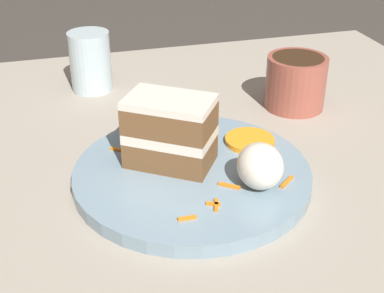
% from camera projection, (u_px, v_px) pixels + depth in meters
% --- Properties ---
extents(ground_plane, '(6.00, 6.00, 0.00)m').
position_uv_depth(ground_plane, '(224.00, 195.00, 0.67)').
color(ground_plane, '#38332D').
rests_on(ground_plane, ground).
extents(dining_table, '(0.92, 0.90, 0.03)m').
position_uv_depth(dining_table, '(224.00, 183.00, 0.66)').
color(dining_table, gray).
rests_on(dining_table, ground).
extents(plate, '(0.28, 0.28, 0.02)m').
position_uv_depth(plate, '(192.00, 174.00, 0.63)').
color(plate, gray).
rests_on(plate, dining_table).
extents(cake_slice, '(0.11, 0.12, 0.08)m').
position_uv_depth(cake_slice, '(170.00, 131.00, 0.62)').
color(cake_slice, brown).
rests_on(cake_slice, plate).
extents(cream_dollop, '(0.06, 0.05, 0.05)m').
position_uv_depth(cream_dollop, '(260.00, 166.00, 0.58)').
color(cream_dollop, silver).
rests_on(cream_dollop, plate).
extents(orange_garnish, '(0.06, 0.06, 0.01)m').
position_uv_depth(orange_garnish, '(250.00, 141.00, 0.68)').
color(orange_garnish, orange).
rests_on(orange_garnish, plate).
extents(carrot_shreds_scatter, '(0.20, 0.19, 0.00)m').
position_uv_depth(carrot_shreds_scatter, '(201.00, 172.00, 0.62)').
color(carrot_shreds_scatter, orange).
rests_on(carrot_shreds_scatter, plate).
extents(drinking_glass, '(0.07, 0.07, 0.09)m').
position_uv_depth(drinking_glass, '(91.00, 65.00, 0.85)').
color(drinking_glass, silver).
rests_on(drinking_glass, dining_table).
extents(coffee_mug, '(0.09, 0.09, 0.08)m').
position_uv_depth(coffee_mug, '(296.00, 80.00, 0.79)').
color(coffee_mug, '#994C3D').
rests_on(coffee_mug, dining_table).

